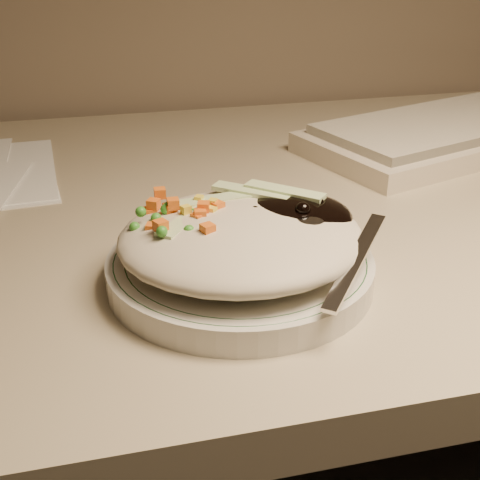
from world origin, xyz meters
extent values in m
cube|color=tan|center=(0.00, 1.38, 0.72)|extent=(1.40, 0.70, 0.04)
cylinder|color=beige|center=(-0.08, 1.20, 0.75)|extent=(0.21, 0.21, 0.02)
torus|color=#144723|center=(-0.08, 1.20, 0.76)|extent=(0.20, 0.20, 0.00)
torus|color=#144723|center=(-0.08, 1.20, 0.76)|extent=(0.18, 0.18, 0.00)
ellipsoid|color=#AFA68E|center=(-0.08, 1.20, 0.78)|extent=(0.19, 0.18, 0.04)
ellipsoid|color=black|center=(-0.04, 1.21, 0.79)|extent=(0.10, 0.09, 0.03)
ellipsoid|color=orange|center=(-0.13, 1.22, 0.78)|extent=(0.08, 0.08, 0.02)
sphere|color=black|center=(-0.07, 1.21, 0.79)|extent=(0.01, 0.01, 0.01)
sphere|color=black|center=(-0.04, 1.22, 0.79)|extent=(0.01, 0.01, 0.01)
sphere|color=black|center=(-0.02, 1.21, 0.80)|extent=(0.01, 0.01, 0.01)
sphere|color=black|center=(-0.02, 1.22, 0.79)|extent=(0.01, 0.01, 0.01)
sphere|color=black|center=(-0.03, 1.19, 0.80)|extent=(0.01, 0.01, 0.01)
sphere|color=black|center=(-0.04, 1.21, 0.79)|extent=(0.01, 0.01, 0.01)
sphere|color=black|center=(-0.03, 1.22, 0.79)|extent=(0.01, 0.01, 0.01)
cube|color=orange|center=(-0.13, 1.22, 0.80)|extent=(0.01, 0.01, 0.01)
cube|color=orange|center=(-0.12, 1.20, 0.79)|extent=(0.01, 0.01, 0.01)
cube|color=orange|center=(-0.14, 1.24, 0.80)|extent=(0.01, 0.01, 0.01)
cube|color=orange|center=(-0.11, 1.21, 0.80)|extent=(0.01, 0.01, 0.01)
cube|color=orange|center=(-0.11, 1.21, 0.80)|extent=(0.01, 0.01, 0.01)
cube|color=orange|center=(-0.15, 1.24, 0.79)|extent=(0.01, 0.01, 0.01)
cube|color=orange|center=(-0.13, 1.23, 0.80)|extent=(0.01, 0.01, 0.01)
cube|color=orange|center=(-0.11, 1.21, 0.80)|extent=(0.01, 0.01, 0.01)
cube|color=orange|center=(-0.10, 1.22, 0.80)|extent=(0.01, 0.01, 0.01)
cube|color=orange|center=(-0.14, 1.25, 0.80)|extent=(0.01, 0.01, 0.01)
cube|color=orange|center=(-0.15, 1.19, 0.80)|extent=(0.01, 0.01, 0.01)
cube|color=orange|center=(-0.11, 1.18, 0.80)|extent=(0.01, 0.01, 0.01)
cube|color=orange|center=(-0.15, 1.20, 0.79)|extent=(0.01, 0.01, 0.01)
cube|color=orange|center=(-0.15, 1.24, 0.79)|extent=(0.01, 0.01, 0.01)
sphere|color=#388C28|center=(-0.11, 1.22, 0.80)|extent=(0.01, 0.01, 0.01)
sphere|color=#388C28|center=(-0.15, 1.18, 0.80)|extent=(0.01, 0.01, 0.01)
sphere|color=#388C28|center=(-0.15, 1.22, 0.80)|extent=(0.01, 0.01, 0.01)
sphere|color=#388C28|center=(-0.16, 1.22, 0.80)|extent=(0.01, 0.01, 0.01)
sphere|color=#388C28|center=(-0.12, 1.22, 0.79)|extent=(0.01, 0.01, 0.01)
sphere|color=#388C28|center=(-0.11, 1.19, 0.79)|extent=(0.01, 0.01, 0.01)
sphere|color=#388C28|center=(-0.13, 1.21, 0.79)|extent=(0.01, 0.01, 0.01)
sphere|color=#388C28|center=(-0.13, 1.19, 0.79)|extent=(0.01, 0.01, 0.01)
sphere|color=#388C28|center=(-0.16, 1.21, 0.79)|extent=(0.01, 0.01, 0.01)
sphere|color=#388C28|center=(-0.13, 1.23, 0.80)|extent=(0.01, 0.01, 0.01)
sphere|color=#388C28|center=(-0.14, 1.22, 0.80)|extent=(0.01, 0.01, 0.01)
sphere|color=#388C28|center=(-0.14, 1.20, 0.79)|extent=(0.01, 0.01, 0.01)
sphere|color=#388C28|center=(-0.12, 1.19, 0.80)|extent=(0.01, 0.01, 0.01)
sphere|color=#388C28|center=(-0.09, 1.24, 0.79)|extent=(0.01, 0.01, 0.01)
cube|color=yellow|center=(-0.12, 1.22, 0.79)|extent=(0.01, 0.01, 0.01)
cube|color=yellow|center=(-0.10, 1.21, 0.80)|extent=(0.01, 0.01, 0.01)
cube|color=yellow|center=(-0.13, 1.22, 0.79)|extent=(0.01, 0.01, 0.01)
cube|color=yellow|center=(-0.12, 1.21, 0.80)|extent=(0.01, 0.01, 0.01)
cube|color=yellow|center=(-0.13, 1.21, 0.79)|extent=(0.01, 0.01, 0.01)
cube|color=yellow|center=(-0.10, 1.22, 0.80)|extent=(0.01, 0.01, 0.01)
cube|color=yellow|center=(-0.11, 1.24, 0.80)|extent=(0.01, 0.01, 0.01)
cube|color=yellow|center=(-0.12, 1.21, 0.79)|extent=(0.01, 0.01, 0.01)
cube|color=#B2D18C|center=(-0.09, 1.24, 0.80)|extent=(0.07, 0.03, 0.00)
cube|color=#B2D18C|center=(-0.06, 1.24, 0.80)|extent=(0.06, 0.05, 0.00)
cube|color=#B2D18C|center=(-0.12, 1.21, 0.80)|extent=(0.06, 0.06, 0.00)
cube|color=#B2D18C|center=(-0.04, 1.23, 0.80)|extent=(0.06, 0.06, 0.00)
ellipsoid|color=silver|center=(-0.03, 1.19, 0.79)|extent=(0.06, 0.06, 0.01)
cube|color=silver|center=(-0.01, 1.14, 0.78)|extent=(0.08, 0.09, 0.03)
camera|label=1|loc=(-0.20, 0.75, 1.00)|focal=50.00mm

